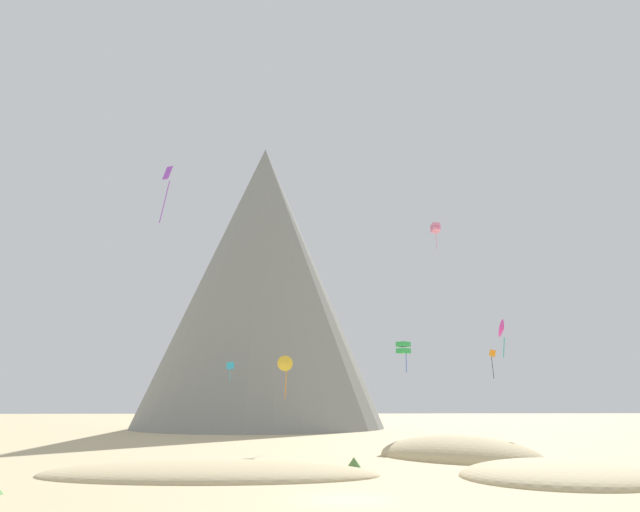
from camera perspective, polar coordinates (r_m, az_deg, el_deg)
name	(u,v)px	position (r m, az deg, el deg)	size (l,w,h in m)	color
ground_plane	(347,500)	(30.77, 2.66, -22.76)	(400.00, 400.00, 0.00)	#C6B284
dune_foreground_left	(208,476)	(40.57, -10.95, -20.41)	(22.20, 9.09, 1.91)	#C6B284
dune_foreground_right	(560,478)	(41.50, 22.51, -19.50)	(12.44, 12.28, 2.20)	#C6B284
dune_midground	(458,459)	(52.64, 13.37, -18.77)	(15.32, 8.89, 3.75)	#C6B284
bush_far_right	(519,463)	(47.46, 18.93, -18.67)	(1.98, 1.98, 0.51)	#668C4C
bush_ridge_crest	(415,451)	(53.38, 9.33, -18.40)	(1.81, 1.81, 0.91)	#568442
bush_low_patch	(354,462)	(44.88, 3.35, -19.54)	(1.03, 1.03, 0.71)	#568442
rock_massif	(267,304)	(112.21, -5.25, -4.74)	(63.57, 63.57, 53.97)	gray
kite_gold_low	(285,364)	(59.45, -3.43, -10.53)	(1.57, 0.43, 4.26)	gold
kite_cyan_low	(230,367)	(86.51, -8.80, -10.71)	(1.14, 0.41, 2.84)	#33BCDB
kite_magenta_low	(503,329)	(63.86, 17.49, -6.81)	(1.67, 2.04, 3.93)	#D1339E
kite_violet_mid	(167,180)	(57.13, -14.79, 7.23)	(1.13, 0.82, 5.80)	purple
kite_pink_high	(435,228)	(96.08, 11.26, 2.72)	(1.52, 1.61, 4.33)	pink
kite_orange_low	(493,357)	(89.65, 16.57, -9.45)	(1.21, 0.56, 4.19)	orange
kite_green_low	(403,348)	(65.30, 8.18, -8.89)	(1.64, 1.65, 3.32)	green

